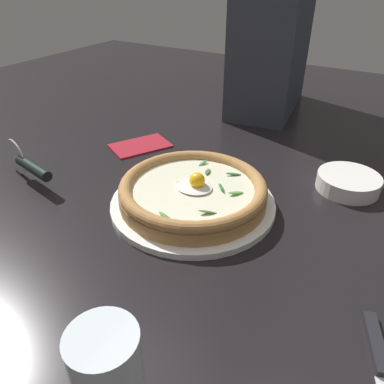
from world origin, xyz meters
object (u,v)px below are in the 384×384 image
Objects in this scene: pizza_cutter at (28,165)px; folded_napkin at (140,145)px; pizza at (192,191)px; side_bowl at (348,182)px; drinking_glass at (110,383)px; table_knife at (382,371)px.

pizza_cutter reaches higher than folded_napkin.
side_bowl is at bearing 41.99° from pizza.
folded_napkin is (-0.37, 0.53, -0.05)m from drinking_glass.
pizza is at bearing -33.24° from folded_napkin.
pizza_cutter is 0.75× the size of table_knife.
drinking_glass is (-0.23, -0.19, 0.05)m from table_knife.
folded_napkin is at bearing 146.76° from pizza.
table_knife is at bearing -7.06° from pizza_cutter.
pizza is 0.39m from drinking_glass.
side_bowl reaches higher than table_knife.
side_bowl is at bearing 106.95° from table_knife.
pizza_cutter reaches higher than table_knife.
table_knife is at bearing -26.47° from pizza.
folded_napkin is at bearing 125.19° from drinking_glass.
folded_napkin is (-0.60, 0.34, 0.00)m from table_knife.
pizza is 1.95× the size of folded_napkin.
side_bowl reaches higher than folded_napkin.
table_knife is (0.12, -0.39, -0.01)m from side_bowl.
table_knife is 0.69m from folded_napkin.
pizza reaches higher than table_knife.
side_bowl is at bearing 6.20° from folded_napkin.
folded_napkin is (-0.25, 0.16, -0.03)m from pizza.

